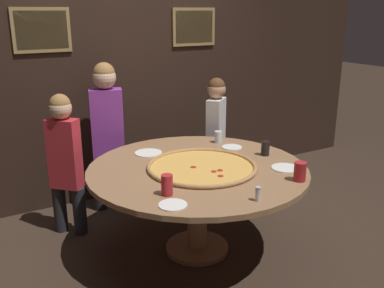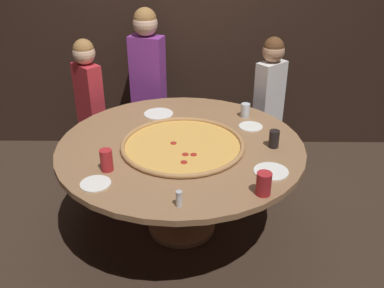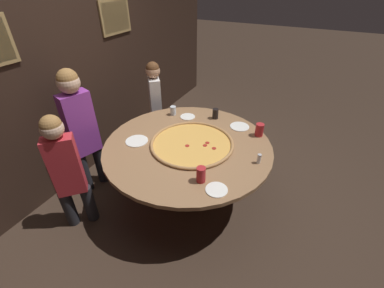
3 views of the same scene
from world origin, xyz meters
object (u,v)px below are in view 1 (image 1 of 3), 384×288
diner_far_right (65,157)px  white_plate_left_side (232,147)px  drink_cup_beside_pizza (300,172)px  condiment_shaker (258,194)px  giant_pizza (202,167)px  drink_cup_by_shaker (218,137)px  drink_cup_near_left (265,148)px  dining_table (197,180)px  white_plate_near_front (173,205)px  diner_side_left (216,130)px  white_plate_right_side (285,168)px  white_plate_beside_cup (148,153)px  diner_far_left (107,129)px  drink_cup_centre_back (167,185)px

diner_far_right → white_plate_left_side: bearing=-157.8°
drink_cup_beside_pizza → condiment_shaker: drink_cup_beside_pizza is taller
giant_pizza → drink_cup_by_shaker: bearing=46.1°
drink_cup_near_left → diner_far_right: 1.72m
giant_pizza → drink_cup_by_shaker: size_ratio=7.79×
dining_table → condiment_shaker: (0.02, -0.74, 0.16)m
giant_pizza → drink_cup_by_shaker: (0.48, 0.50, 0.04)m
white_plate_left_side → condiment_shaker: condiment_shaker is taller
drink_cup_by_shaker → white_plate_left_side: 0.20m
drink_cup_by_shaker → dining_table: bearing=-137.2°
diner_far_right → drink_cup_beside_pizza: bearing=177.2°
white_plate_left_side → drink_cup_beside_pizza: bearing=-91.9°
giant_pizza → drink_cup_beside_pizza: (0.48, -0.57, 0.06)m
drink_cup_beside_pizza → condiment_shaker: size_ratio=1.45×
white_plate_near_front → drink_cup_beside_pizza: bearing=-5.4°
white_plate_left_side → diner_side_left: bearing=69.4°
white_plate_near_front → diner_far_right: 1.40m
drink_cup_beside_pizza → diner_far_right: size_ratio=0.11×
diner_side_left → white_plate_right_side: bearing=41.7°
white_plate_beside_cup → diner_side_left: size_ratio=0.19×
drink_cup_near_left → white_plate_near_front: bearing=-157.1°
drink_cup_by_shaker → white_plate_beside_cup: bearing=176.5°
giant_pizza → diner_side_left: (0.75, 0.94, -0.03)m
drink_cup_near_left → diner_far_left: diner_far_left is taller
drink_cup_near_left → white_plate_near_front: (-1.14, -0.48, -0.06)m
giant_pizza → white_plate_left_side: (0.51, 0.31, -0.01)m
drink_cup_centre_back → white_plate_right_side: (1.03, -0.01, -0.07)m
white_plate_right_side → diner_side_left: diner_side_left is taller
drink_cup_beside_pizza → drink_cup_near_left: bearing=75.2°
drink_cup_centre_back → diner_side_left: 1.75m
white_plate_beside_cup → diner_far_right: diner_far_right is taller
drink_cup_near_left → diner_side_left: bearing=83.1°
drink_cup_centre_back → condiment_shaker: drink_cup_centre_back is taller
diner_side_left → white_plate_left_side: bearing=29.2°
white_plate_near_front → diner_side_left: 1.90m
condiment_shaker → diner_side_left: 1.80m
white_plate_near_front → drink_cup_by_shaker: bearing=44.8°
drink_cup_by_shaker → condiment_shaker: (-0.48, -1.20, -0.01)m
dining_table → drink_cup_by_shaker: size_ratio=15.65×
drink_cup_by_shaker → diner_far_left: diner_far_left is taller
drink_cup_by_shaker → white_plate_left_side: (0.02, -0.19, -0.05)m
drink_cup_centre_back → condiment_shaker: size_ratio=1.48×
giant_pizza → diner_far_right: 1.22m
drink_cup_beside_pizza → drink_cup_near_left: size_ratio=1.14×
condiment_shaker → white_plate_beside_cup: bearing=99.7°
drink_cup_beside_pizza → drink_cup_by_shaker: (0.00, 1.08, -0.01)m
drink_cup_centre_back → diner_far_left: bearing=85.8°
drink_cup_centre_back → white_plate_right_side: size_ratio=0.66×
dining_table → white_plate_near_front: 0.73m
drink_cup_by_shaker → white_plate_beside_cup: (-0.69, 0.04, -0.05)m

